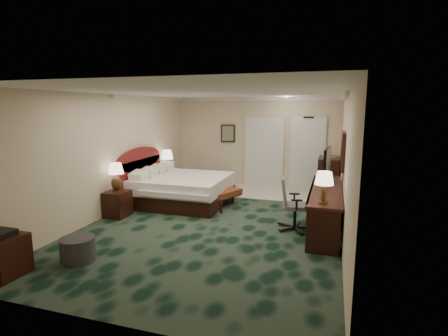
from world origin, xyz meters
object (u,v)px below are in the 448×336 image
(lamp_near, at_px, (116,177))
(bed_bench, at_px, (221,199))
(desk, at_px, (325,209))
(nightstand_far, at_px, (168,182))
(nightstand_near, at_px, (118,204))
(minibar, at_px, (328,176))
(side_table, at_px, (3,256))
(desk_chair, at_px, (295,204))
(lamp_far, at_px, (167,162))
(ottoman, at_px, (78,249))
(tv, at_px, (327,165))
(bed, at_px, (183,190))

(lamp_near, relative_size, bed_bench, 0.54)
(bed_bench, height_order, desk, desk)
(nightstand_far, relative_size, desk, 0.19)
(nightstand_near, xyz_separation_m, minibar, (4.43, 3.52, 0.23))
(nightstand_near, bearing_deg, side_table, -88.91)
(nightstand_far, height_order, lamp_near, lamp_near)
(bed_bench, distance_m, desk_chair, 2.18)
(lamp_near, distance_m, minibar, 5.67)
(lamp_far, bearing_deg, desk_chair, -29.00)
(ottoman, distance_m, tv, 5.13)
(bed, relative_size, tv, 2.28)
(nightstand_near, relative_size, bed_bench, 0.49)
(lamp_near, height_order, side_table, lamp_near)
(bed, height_order, desk_chair, desk_chair)
(side_table, relative_size, tv, 0.62)
(bed_bench, relative_size, desk_chair, 1.11)
(nightstand_far, relative_size, lamp_near, 0.85)
(desk_chair, bearing_deg, tv, 48.07)
(desk_chair, distance_m, minibar, 3.24)
(bed, distance_m, lamp_near, 1.81)
(lamp_near, bearing_deg, bed_bench, 34.32)
(nightstand_near, height_order, bed_bench, nightstand_near)
(bed, height_order, minibar, minibar)
(side_table, xyz_separation_m, minibar, (4.37, 6.42, 0.22))
(lamp_far, bearing_deg, tv, -15.31)
(minibar, bearing_deg, side_table, -124.24)
(nightstand_far, distance_m, lamp_far, 0.60)
(bed_bench, bearing_deg, nightstand_near, -121.46)
(nightstand_far, bearing_deg, lamp_far, -73.34)
(nightstand_far, xyz_separation_m, bed_bench, (2.00, -1.13, -0.07))
(side_table, xyz_separation_m, tv, (4.36, 4.16, 0.89))
(lamp_far, bearing_deg, lamp_near, -90.19)
(bed_bench, distance_m, ottoman, 3.77)
(desk_chair, bearing_deg, side_table, -151.00)
(lamp_far, bearing_deg, nightstand_near, -89.93)
(nightstand_far, bearing_deg, bed, -47.60)
(lamp_near, distance_m, side_table, 2.98)
(minibar, bearing_deg, lamp_far, -166.65)
(side_table, bearing_deg, bed, 78.49)
(bed, xyz_separation_m, desk, (3.48, -0.87, 0.06))
(lamp_near, height_order, tv, tv)
(nightstand_near, bearing_deg, lamp_far, 90.07)
(bed, xyz_separation_m, lamp_far, (-0.95, 1.01, 0.52))
(nightstand_near, bearing_deg, lamp_near, 116.91)
(lamp_near, bearing_deg, nightstand_near, -63.09)
(bed, relative_size, nightstand_far, 4.11)
(lamp_far, distance_m, bed_bench, 2.36)
(desk, bearing_deg, minibar, 90.01)
(desk, xyz_separation_m, tv, (-0.01, 0.67, 0.78))
(lamp_near, bearing_deg, nightstand_far, 90.12)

